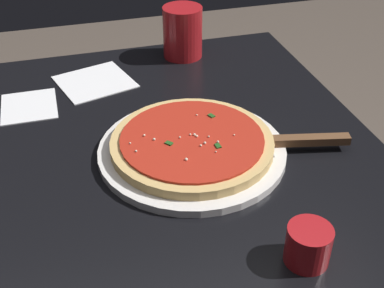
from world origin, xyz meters
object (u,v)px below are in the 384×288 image
cup_small_sauce (308,245)px  pizza (192,143)px  napkin_folded_right (95,82)px  pizza_server (286,142)px  napkin_loose_left (29,106)px  serving_plate (192,151)px  cup_tall_drink (183,32)px

cup_small_sauce → pizza: bearing=16.5°
pizza → napkin_folded_right: 0.32m
napkin_folded_right → pizza_server: bearing=-140.1°
napkin_folded_right → napkin_loose_left: same height
serving_plate → napkin_folded_right: serving_plate is taller
napkin_folded_right → napkin_loose_left: bearing=115.9°
cup_tall_drink → cup_small_sauce: cup_tall_drink is taller
napkin_folded_right → cup_small_sauce: bearing=-160.1°
cup_tall_drink → cup_small_sauce: (-0.62, 0.01, -0.03)m
pizza → pizza_server: pizza is taller
cup_small_sauce → napkin_loose_left: cup_small_sauce is taller
pizza_server → cup_small_sauce: cup_small_sauce is taller
serving_plate → cup_small_sauce: cup_small_sauce is taller
cup_small_sauce → napkin_folded_right: (0.55, 0.20, -0.03)m
pizza → cup_tall_drink: (0.37, -0.08, 0.03)m
cup_small_sauce → napkin_folded_right: size_ratio=0.42×
serving_plate → pizza: (-0.00, 0.00, 0.02)m
cup_small_sauce → napkin_loose_left: (0.49, 0.33, -0.03)m
cup_small_sauce → napkin_folded_right: cup_small_sauce is taller
pizza_server → cup_small_sauce: bearing=162.0°
cup_small_sauce → cup_tall_drink: bearing=-0.5°
pizza_server → napkin_folded_right: bearing=39.9°
serving_plate → napkin_folded_right: size_ratio=2.21×
cup_tall_drink → pizza: bearing=167.3°
serving_plate → napkin_loose_left: size_ratio=2.66×
pizza → pizza_server: size_ratio=1.18×
pizza_server → napkin_folded_right: size_ratio=1.62×
pizza → cup_small_sauce: bearing=-163.5°
pizza → napkin_loose_left: pizza is taller
pizza → napkin_folded_right: (0.29, 0.12, -0.02)m
cup_tall_drink → napkin_folded_right: (-0.07, 0.21, -0.05)m
napkin_loose_left → serving_plate: bearing=-132.1°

